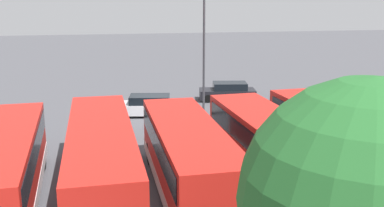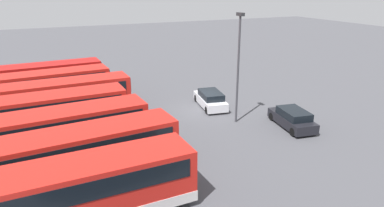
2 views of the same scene
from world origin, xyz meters
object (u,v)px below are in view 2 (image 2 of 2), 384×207
(car_small_green, at_px, (292,118))
(lamp_post_tall, at_px, (238,61))
(bus_single_deck_third, at_px, (64,131))
(car_hatchback_silver, at_px, (210,99))
(bus_single_deck_sixth, at_px, (49,86))
(bus_single_deck_fourth, at_px, (53,112))
(bus_single_deck_fifth, at_px, (57,98))
(bus_single_deck_near_end, at_px, (69,193))
(bus_single_deck_second, at_px, (73,155))
(bus_single_deck_seventh, at_px, (46,77))

(car_small_green, relative_size, lamp_post_tall, 0.55)
(bus_single_deck_third, bearing_deg, car_hatchback_silver, -71.35)
(bus_single_deck_third, xyz_separation_m, bus_single_deck_sixth, (11.04, 0.23, 0.00))
(bus_single_deck_fourth, distance_m, bus_single_deck_fifth, 3.54)
(bus_single_deck_near_end, xyz_separation_m, car_small_green, (4.89, -16.49, -0.92))
(bus_single_deck_third, xyz_separation_m, bus_single_deck_fourth, (3.78, 0.36, -0.00))
(bus_single_deck_third, bearing_deg, bus_single_deck_sixth, 1.21)
(bus_single_deck_fifth, bearing_deg, car_small_green, -121.53)
(bus_single_deck_second, distance_m, bus_single_deck_third, 3.70)
(bus_single_deck_seventh, bearing_deg, bus_single_deck_third, -178.68)
(bus_single_deck_fourth, height_order, lamp_post_tall, lamp_post_tall)
(bus_single_deck_near_end, xyz_separation_m, bus_single_deck_fifth, (14.64, -0.60, 0.00))
(bus_single_deck_sixth, relative_size, lamp_post_tall, 1.27)
(bus_single_deck_fourth, relative_size, bus_single_deck_fifth, 0.87)
(bus_single_deck_fifth, bearing_deg, bus_single_deck_second, 179.83)
(bus_single_deck_seventh, distance_m, car_hatchback_silver, 16.56)
(bus_single_deck_near_end, xyz_separation_m, bus_single_deck_second, (3.66, -0.57, 0.00))
(bus_single_deck_near_end, xyz_separation_m, bus_single_deck_fourth, (11.14, -0.10, -0.00))
(bus_single_deck_fourth, bearing_deg, bus_single_deck_sixth, -1.03)
(car_small_green, bearing_deg, lamp_post_tall, 50.64)
(car_small_green, bearing_deg, bus_single_deck_fifth, 58.47)
(car_small_green, xyz_separation_m, lamp_post_tall, (2.70, 3.29, 4.18))
(bus_single_deck_seventh, bearing_deg, bus_single_deck_fifth, -176.35)
(bus_single_deck_near_end, distance_m, lamp_post_tall, 15.57)
(bus_single_deck_fifth, height_order, car_small_green, bus_single_deck_fifth)
(bus_single_deck_third, relative_size, bus_single_deck_sixth, 0.99)
(bus_single_deck_second, bearing_deg, bus_single_deck_fourth, 3.54)
(bus_single_deck_fourth, xyz_separation_m, bus_single_deck_sixth, (7.26, -0.13, 0.00))
(bus_single_deck_third, xyz_separation_m, car_small_green, (-2.46, -16.02, -0.92))
(bus_single_deck_fourth, distance_m, lamp_post_tall, 13.95)
(bus_single_deck_third, bearing_deg, bus_single_deck_fifth, -1.03)
(bus_single_deck_fourth, xyz_separation_m, bus_single_deck_fifth, (3.50, -0.49, 0.00))
(bus_single_deck_sixth, distance_m, car_hatchback_silver, 14.50)
(bus_single_deck_third, relative_size, bus_single_deck_fourth, 1.03)
(bus_single_deck_fourth, height_order, bus_single_deck_sixth, same)
(bus_single_deck_third, height_order, bus_single_deck_fourth, same)
(bus_single_deck_second, xyz_separation_m, car_hatchback_silver, (7.93, -12.43, -0.92))
(lamp_post_tall, bearing_deg, bus_single_deck_fourth, 74.84)
(bus_single_deck_near_end, bearing_deg, bus_single_deck_third, -3.63)
(bus_single_deck_near_end, distance_m, bus_single_deck_third, 7.37)
(bus_single_deck_sixth, bearing_deg, bus_single_deck_seventh, 1.65)
(lamp_post_tall, bearing_deg, bus_single_deck_near_end, 119.91)
(lamp_post_tall, bearing_deg, bus_single_deck_sixth, 50.18)
(bus_single_deck_third, bearing_deg, car_small_green, -98.74)
(bus_single_deck_fifth, bearing_deg, bus_single_deck_sixth, 5.53)
(bus_single_deck_near_end, height_order, bus_single_deck_third, same)
(bus_single_deck_fifth, xyz_separation_m, bus_single_deck_sixth, (3.76, 0.36, -0.00))
(bus_single_deck_second, relative_size, lamp_post_tall, 1.40)
(bus_single_deck_sixth, relative_size, car_small_green, 2.32)
(bus_single_deck_second, bearing_deg, bus_single_deck_sixth, 1.29)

